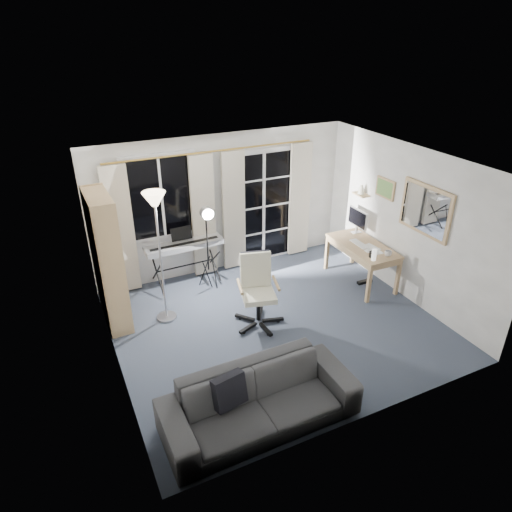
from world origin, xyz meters
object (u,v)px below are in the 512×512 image
Objects in this scene: keyboard_piano at (184,246)px; office_chair at (257,283)px; desk at (362,249)px; mug at (388,253)px; sofa at (259,393)px; bookshelf at (106,265)px; studio_light at (207,223)px; monitor at (358,219)px; torchiere_lamp at (156,220)px.

office_chair reaches higher than keyboard_piano.
mug is at bearing -77.71° from desk.
bookshelf is at bearing 111.84° from sofa.
mug is at bearing -16.21° from bookshelf.
office_chair is at bearing -75.74° from studio_light.
mug reaches higher than desk.
torchiere_lamp is at bearing -177.32° from monitor.
monitor is (2.59, -0.43, -0.24)m from studio_light.
torchiere_lamp is 1.53× the size of keyboard_piano.
office_chair is 2.10m from desk.
monitor is 4.02m from sofa.
bookshelf is 1.53× the size of desk.
studio_light reaches higher than mug.
monitor reaches higher than keyboard_piano.
monitor is 0.98m from mug.
sofa is (-3.10, -2.51, -0.53)m from monitor.
sofa is at bearing -100.82° from studio_light.
monitor is at bearing 38.40° from sofa.
monitor is 0.23× the size of sofa.
keyboard_piano is 3.00m from monitor.
torchiere_lamp is 1.12m from studio_light.
bookshelf reaches higher than studio_light.
sofa is at bearing -140.05° from monitor.
keyboard_piano is at bearing 166.69° from monitor.
monitor reaches higher than office_chair.
bookshelf is 4.20m from monitor.
studio_light is at bearing 120.09° from office_chair.
bookshelf is 1.52× the size of keyboard_piano.
bookshelf is at bearing 159.80° from torchiere_lamp.
torchiere_lamp is 1.87× the size of office_chair.
desk is (2.08, 0.27, -0.02)m from office_chair.
bookshelf is 1.34× the size of studio_light.
studio_light is 1.39× the size of office_chair.
office_chair reaches higher than sofa.
office_chair is at bearing 64.63° from sofa.
desk is at bearing 101.31° from mug.
desk is at bearing 34.76° from sofa.
sofa is (1.10, -2.67, -0.52)m from bookshelf.
studio_light is 2.63m from monitor.
studio_light reaches higher than keyboard_piano.
torchiere_lamp is 17.62× the size of mug.
bookshelf is 17.52× the size of mug.
office_chair is 0.82× the size of desk.
studio_light is (0.31, -0.31, 0.48)m from keyboard_piano.
keyboard_piano is at bearing 148.90° from mug.
bookshelf is at bearing -158.02° from keyboard_piano.
torchiere_lamp is at bearing -21.26° from bookshelf.
office_chair reaches higher than desk.
monitor is (2.28, 0.72, 0.32)m from office_chair.
keyboard_piano is 3.27m from sofa.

